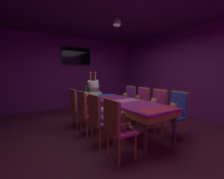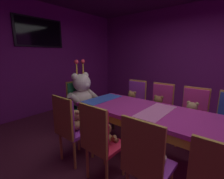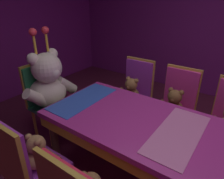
{
  "view_description": "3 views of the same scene",
  "coord_description": "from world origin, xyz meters",
  "px_view_note": "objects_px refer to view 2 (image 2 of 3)",
  "views": [
    {
      "loc": [
        -2.1,
        -2.74,
        1.38
      ],
      "look_at": [
        0.2,
        0.81,
        0.92
      ],
      "focal_mm": 24.11,
      "sensor_mm": 36.0,
      "label": 1
    },
    {
      "loc": [
        -2.0,
        -0.87,
        1.51
      ],
      "look_at": [
        0.23,
        0.99,
        0.88
      ],
      "focal_mm": 25.49,
      "sensor_mm": 36.0,
      "label": 2
    },
    {
      "loc": [
        -1.37,
        -0.34,
        1.74
      ],
      "look_at": [
        0.21,
        0.8,
        0.83
      ],
      "focal_mm": 32.57,
      "sensor_mm": 36.0,
      "label": 3
    }
  ],
  "objects_px": {
    "teddy_right_2": "(158,105)",
    "chair_right_3": "(135,99)",
    "teddy_right_3": "(132,100)",
    "teddy_left_1": "(152,153)",
    "teddy_left_3": "(77,121)",
    "chair_left_3": "(68,124)",
    "teddy_left_2": "(106,134)",
    "teddy_left_0": "(223,179)",
    "chair_left_2": "(98,137)",
    "banquet_table": "(156,117)",
    "teddy_right_1": "(191,113)",
    "wall_tv": "(40,33)",
    "chair_right_1": "(194,111)",
    "chair_left_1": "(145,158)",
    "chair_right_2": "(161,104)",
    "king_teddy_bear": "(83,93)",
    "throne_chair": "(77,100)"
  },
  "relations": [
    {
      "from": "teddy_left_2",
      "to": "chair_right_1",
      "type": "bearing_deg",
      "value": -22.14
    },
    {
      "from": "teddy_left_3",
      "to": "teddy_right_3",
      "type": "distance_m",
      "value": 1.4
    },
    {
      "from": "king_teddy_bear",
      "to": "throne_chair",
      "type": "bearing_deg",
      "value": 180.0
    },
    {
      "from": "teddy_left_3",
      "to": "chair_right_3",
      "type": "distance_m",
      "value": 1.55
    },
    {
      "from": "teddy_left_1",
      "to": "teddy_left_3",
      "type": "distance_m",
      "value": 1.16
    },
    {
      "from": "teddy_left_2",
      "to": "teddy_right_1",
      "type": "distance_m",
      "value": 1.5
    },
    {
      "from": "chair_right_1",
      "to": "chair_right_2",
      "type": "bearing_deg",
      "value": -92.63
    },
    {
      "from": "chair_left_2",
      "to": "teddy_left_2",
      "type": "distance_m",
      "value": 0.14
    },
    {
      "from": "teddy_left_1",
      "to": "chair_left_2",
      "type": "bearing_deg",
      "value": 103.63
    },
    {
      "from": "chair_left_3",
      "to": "chair_right_2",
      "type": "bearing_deg",
      "value": -19.62
    },
    {
      "from": "teddy_right_2",
      "to": "teddy_right_3",
      "type": "distance_m",
      "value": 0.58
    },
    {
      "from": "chair_left_2",
      "to": "chair_right_2",
      "type": "relative_size",
      "value": 1.0
    },
    {
      "from": "banquet_table",
      "to": "chair_left_1",
      "type": "xyz_separation_m",
      "value": [
        -0.83,
        -0.28,
        -0.06
      ]
    },
    {
      "from": "chair_left_1",
      "to": "teddy_right_1",
      "type": "bearing_deg",
      "value": -0.83
    },
    {
      "from": "chair_left_3",
      "to": "chair_right_1",
      "type": "distance_m",
      "value": 2.04
    },
    {
      "from": "chair_right_2",
      "to": "king_teddy_bear",
      "type": "relative_size",
      "value": 1.02
    },
    {
      "from": "teddy_left_2",
      "to": "teddy_right_2",
      "type": "height_order",
      "value": "teddy_right_2"
    },
    {
      "from": "chair_right_1",
      "to": "teddy_right_2",
      "type": "height_order",
      "value": "chair_right_1"
    },
    {
      "from": "teddy_right_2",
      "to": "king_teddy_bear",
      "type": "height_order",
      "value": "king_teddy_bear"
    },
    {
      "from": "chair_right_1",
      "to": "teddy_right_2",
      "type": "distance_m",
      "value": 0.6
    },
    {
      "from": "teddy_right_2",
      "to": "chair_right_3",
      "type": "xyz_separation_m",
      "value": [
        0.15,
        0.58,
        -0.0
      ]
    },
    {
      "from": "chair_left_2",
      "to": "teddy_right_1",
      "type": "height_order",
      "value": "chair_left_2"
    },
    {
      "from": "wall_tv",
      "to": "throne_chair",
      "type": "bearing_deg",
      "value": -90.0
    },
    {
      "from": "teddy_left_0",
      "to": "chair_left_1",
      "type": "relative_size",
      "value": 0.35
    },
    {
      "from": "teddy_left_1",
      "to": "chair_left_3",
      "type": "distance_m",
      "value": 1.17
    },
    {
      "from": "teddy_left_0",
      "to": "teddy_right_1",
      "type": "distance_m",
      "value": 1.46
    },
    {
      "from": "wall_tv",
      "to": "teddy_left_1",
      "type": "bearing_deg",
      "value": -101.52
    },
    {
      "from": "teddy_left_0",
      "to": "chair_right_1",
      "type": "xyz_separation_m",
      "value": [
        1.5,
        0.55,
        0.0
      ]
    },
    {
      "from": "teddy_right_2",
      "to": "wall_tv",
      "type": "xyz_separation_m",
      "value": [
        -0.7,
        2.83,
        1.45
      ]
    },
    {
      "from": "wall_tv",
      "to": "chair_left_3",
      "type": "bearing_deg",
      "value": -110.65
    },
    {
      "from": "teddy_left_2",
      "to": "chair_left_3",
      "type": "bearing_deg",
      "value": 104.39
    },
    {
      "from": "throne_chair",
      "to": "king_teddy_bear",
      "type": "height_order",
      "value": "king_teddy_bear"
    },
    {
      "from": "teddy_right_1",
      "to": "teddy_left_1",
      "type": "bearing_deg",
      "value": -0.92
    },
    {
      "from": "chair_right_1",
      "to": "teddy_left_3",
      "type": "bearing_deg",
      "value": -38.05
    },
    {
      "from": "chair_left_1",
      "to": "wall_tv",
      "type": "relative_size",
      "value": 0.83
    },
    {
      "from": "teddy_right_3",
      "to": "wall_tv",
      "type": "distance_m",
      "value": 2.77
    },
    {
      "from": "teddy_left_1",
      "to": "chair_right_3",
      "type": "relative_size",
      "value": 0.29
    },
    {
      "from": "teddy_left_0",
      "to": "chair_right_2",
      "type": "height_order",
      "value": "chair_right_2"
    },
    {
      "from": "banquet_table",
      "to": "teddy_right_2",
      "type": "height_order",
      "value": "teddy_right_2"
    },
    {
      "from": "banquet_table",
      "to": "teddy_left_0",
      "type": "relative_size",
      "value": 7.03
    },
    {
      "from": "banquet_table",
      "to": "teddy_right_2",
      "type": "xyz_separation_m",
      "value": [
        0.7,
        0.28,
        -0.06
      ]
    },
    {
      "from": "teddy_left_0",
      "to": "teddy_left_3",
      "type": "relative_size",
      "value": 1.07
    },
    {
      "from": "teddy_left_2",
      "to": "teddy_right_2",
      "type": "xyz_separation_m",
      "value": [
        1.39,
        -0.03,
        0.03
      ]
    },
    {
      "from": "chair_left_2",
      "to": "teddy_right_1",
      "type": "bearing_deg",
      "value": -22.2
    },
    {
      "from": "banquet_table",
      "to": "teddy_right_1",
      "type": "bearing_deg",
      "value": -24.4
    },
    {
      "from": "banquet_table",
      "to": "teddy_left_3",
      "type": "distance_m",
      "value": 1.12
    },
    {
      "from": "chair_left_1",
      "to": "teddy_left_3",
      "type": "relative_size",
      "value": 3.08
    },
    {
      "from": "teddy_left_2",
      "to": "teddy_left_3",
      "type": "distance_m",
      "value": 0.57
    },
    {
      "from": "teddy_left_0",
      "to": "teddy_left_3",
      "type": "height_order",
      "value": "teddy_left_0"
    },
    {
      "from": "chair_left_3",
      "to": "teddy_right_3",
      "type": "bearing_deg",
      "value": -0.93
    }
  ]
}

